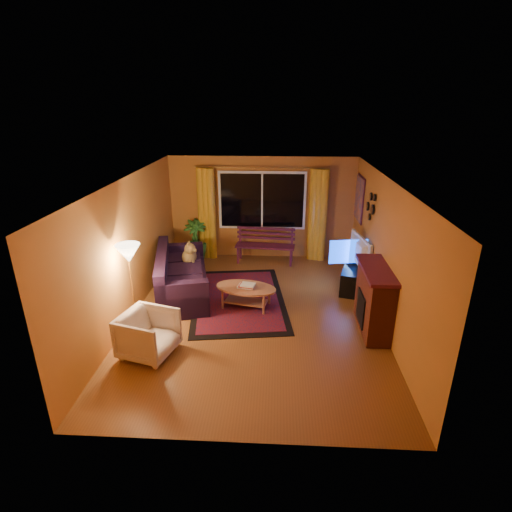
# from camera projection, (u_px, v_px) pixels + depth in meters

# --- Properties ---
(floor) EXTENTS (4.50, 6.00, 0.02)m
(floor) POSITION_uv_depth(u_px,v_px,m) (255.00, 315.00, 7.46)
(floor) COLOR brown
(floor) RESTS_ON ground
(ceiling) EXTENTS (4.50, 6.00, 0.02)m
(ceiling) POSITION_uv_depth(u_px,v_px,m) (255.00, 180.00, 6.53)
(ceiling) COLOR white
(ceiling) RESTS_ON ground
(wall_back) EXTENTS (4.50, 0.02, 2.50)m
(wall_back) POSITION_uv_depth(u_px,v_px,m) (262.00, 208.00, 9.79)
(wall_back) COLOR #C0752F
(wall_back) RESTS_ON ground
(wall_left) EXTENTS (0.02, 6.00, 2.50)m
(wall_left) POSITION_uv_depth(u_px,v_px,m) (129.00, 249.00, 7.11)
(wall_left) COLOR #C0752F
(wall_left) RESTS_ON ground
(wall_right) EXTENTS (0.02, 6.00, 2.50)m
(wall_right) POSITION_uv_depth(u_px,v_px,m) (386.00, 254.00, 6.88)
(wall_right) COLOR #C0752F
(wall_right) RESTS_ON ground
(window) EXTENTS (2.00, 0.02, 1.30)m
(window) POSITION_uv_depth(u_px,v_px,m) (262.00, 201.00, 9.66)
(window) COLOR black
(window) RESTS_ON wall_back
(curtain_rod) EXTENTS (3.20, 0.03, 0.03)m
(curtain_rod) POSITION_uv_depth(u_px,v_px,m) (262.00, 168.00, 9.32)
(curtain_rod) COLOR #BF8C3F
(curtain_rod) RESTS_ON wall_back
(curtain_left) EXTENTS (0.36, 0.36, 2.24)m
(curtain_left) POSITION_uv_depth(u_px,v_px,m) (207.00, 214.00, 9.79)
(curtain_left) COLOR gold
(curtain_left) RESTS_ON ground
(curtain_right) EXTENTS (0.36, 0.36, 2.24)m
(curtain_right) POSITION_uv_depth(u_px,v_px,m) (318.00, 215.00, 9.65)
(curtain_right) COLOR gold
(curtain_right) RESTS_ON ground
(bench) EXTENTS (1.45, 0.54, 0.43)m
(bench) POSITION_uv_depth(u_px,v_px,m) (265.00, 254.00, 9.75)
(bench) COLOR #421226
(bench) RESTS_ON ground
(potted_plant) EXTENTS (0.59, 0.59, 1.01)m
(potted_plant) POSITION_uv_depth(u_px,v_px,m) (195.00, 240.00, 9.85)
(potted_plant) COLOR #235B1E
(potted_plant) RESTS_ON ground
(sofa) EXTENTS (1.44, 2.39, 0.90)m
(sofa) POSITION_uv_depth(u_px,v_px,m) (182.00, 273.00, 8.09)
(sofa) COLOR black
(sofa) RESTS_ON ground
(dog) EXTENTS (0.38, 0.48, 0.48)m
(dog) POSITION_uv_depth(u_px,v_px,m) (189.00, 254.00, 8.47)
(dog) COLOR olive
(dog) RESTS_ON sofa
(armchair) EXTENTS (0.90, 0.93, 0.78)m
(armchair) POSITION_uv_depth(u_px,v_px,m) (148.00, 332.00, 6.15)
(armchair) COLOR beige
(armchair) RESTS_ON ground
(floor_lamp) EXTENTS (0.33, 0.33, 1.60)m
(floor_lamp) POSITION_uv_depth(u_px,v_px,m) (133.00, 289.00, 6.63)
(floor_lamp) COLOR #BF8C3F
(floor_lamp) RESTS_ON ground
(rug) EXTENTS (2.16, 3.06, 0.02)m
(rug) POSITION_uv_depth(u_px,v_px,m) (239.00, 299.00, 8.00)
(rug) COLOR maroon
(rug) RESTS_ON ground
(coffee_table) EXTENTS (1.39, 1.39, 0.42)m
(coffee_table) POSITION_uv_depth(u_px,v_px,m) (246.00, 297.00, 7.64)
(coffee_table) COLOR #B16F4B
(coffee_table) RESTS_ON ground
(tv_console) EXTENTS (0.70, 1.24, 0.49)m
(tv_console) POSITION_uv_depth(u_px,v_px,m) (353.00, 277.00, 8.44)
(tv_console) COLOR black
(tv_console) RESTS_ON ground
(television) EXTENTS (0.32, 1.12, 0.64)m
(television) POSITION_uv_depth(u_px,v_px,m) (355.00, 252.00, 8.23)
(television) COLOR black
(television) RESTS_ON tv_console
(fireplace) EXTENTS (0.40, 1.20, 1.10)m
(fireplace) POSITION_uv_depth(u_px,v_px,m) (374.00, 301.00, 6.77)
(fireplace) COLOR maroon
(fireplace) RESTS_ON ground
(mirror_cluster) EXTENTS (0.06, 0.60, 0.56)m
(mirror_cluster) POSITION_uv_depth(u_px,v_px,m) (370.00, 205.00, 7.89)
(mirror_cluster) COLOR black
(mirror_cluster) RESTS_ON wall_right
(painting) EXTENTS (0.04, 0.76, 0.96)m
(painting) POSITION_uv_depth(u_px,v_px,m) (359.00, 199.00, 9.01)
(painting) COLOR orange
(painting) RESTS_ON wall_right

